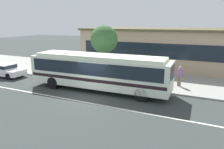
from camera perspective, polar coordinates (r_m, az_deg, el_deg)
The scene contains 11 objects.
ground_plane at distance 15.64m, azimuth -6.52°, elevation -6.34°, with size 120.00×120.00×0.00m, color #343A39.
sidewalk_slab at distance 21.95m, azimuth 3.49°, elevation -0.15°, with size 60.00×8.00×0.12m, color #989A90.
lane_stripe_center at distance 15.01m, azimuth -8.11°, elevation -7.28°, with size 56.00×0.16×0.01m, color silver.
transit_bus at distance 16.92m, azimuth -3.63°, elevation 1.25°, with size 11.56×2.91×2.90m.
sedan_behind_bus at distance 24.17m, azimuth -27.25°, elevation 1.23°, with size 4.40×1.88×1.29m.
pedestrian_waiting_near_sign at distance 17.59m, azimuth 8.30°, elevation -0.39°, with size 0.38×0.38×1.66m.
pedestrian_walking_along_curb at distance 19.26m, azimuth 2.47°, elevation 0.92°, with size 0.42×0.42×1.61m.
pedestrian_standing_by_tree at distance 18.64m, azimuth 17.78°, elevation 0.03°, with size 0.39×0.39×1.72m.
bus_stop_sign at distance 17.06m, azimuth 11.07°, elevation 0.85°, with size 0.10×0.44×2.31m.
street_tree_near_stop at distance 20.16m, azimuth -2.16°, elevation 9.34°, with size 2.60×2.60×5.00m.
station_building at distance 27.34m, azimuth 14.94°, elevation 7.07°, with size 20.37×9.21×4.67m.
Camera 1 is at (7.74, -12.47, 5.41)m, focal length 33.89 mm.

